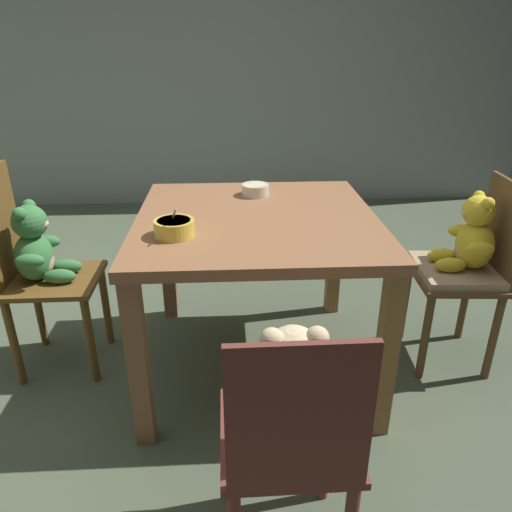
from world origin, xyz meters
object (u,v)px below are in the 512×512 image
dining_table (257,239)px  porridge_bowl_cream_far_center (255,190)px  teddy_chair_near_left (37,258)px  porridge_bowl_yellow_near_left (174,228)px  teddy_chair_near_right (467,256)px  teddy_chair_near_front (291,415)px

dining_table → porridge_bowl_cream_far_center: 0.32m
teddy_chair_near_left → porridge_bowl_yellow_near_left: 0.72m
teddy_chair_near_left → teddy_chair_near_right: 1.89m
porridge_bowl_yellow_near_left → teddy_chair_near_left: bearing=157.4°
dining_table → teddy_chair_near_left: size_ratio=1.09×
porridge_bowl_yellow_near_left → porridge_bowl_cream_far_center: 0.60m
dining_table → teddy_chair_near_front: teddy_chair_near_front is taller
teddy_chair_near_left → teddy_chair_near_right: teddy_chair_near_left is taller
teddy_chair_near_front → porridge_bowl_cream_far_center: teddy_chair_near_front is taller
teddy_chair_near_right → porridge_bowl_yellow_near_left: 1.30m
porridge_bowl_yellow_near_left → teddy_chair_near_right: bearing=9.2°
dining_table → teddy_chair_near_right: size_ratio=1.17×
teddy_chair_near_right → porridge_bowl_cream_far_center: bearing=-13.7°
teddy_chair_near_left → teddy_chair_near_front: 1.41m
teddy_chair_near_left → teddy_chair_near_right: size_ratio=1.07×
teddy_chair_near_left → porridge_bowl_yellow_near_left: teddy_chair_near_left is taller
teddy_chair_near_left → porridge_bowl_cream_far_center: (0.96, 0.23, 0.22)m
porridge_bowl_cream_far_center → teddy_chair_near_front: bearing=-89.0°
teddy_chair_near_front → porridge_bowl_cream_far_center: (-0.02, 1.25, 0.22)m
teddy_chair_near_right → porridge_bowl_yellow_near_left: bearing=13.1°
teddy_chair_near_left → teddy_chair_near_right: bearing=-2.2°
teddy_chair_near_right → teddy_chair_near_front: (-0.91, -0.96, 0.01)m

